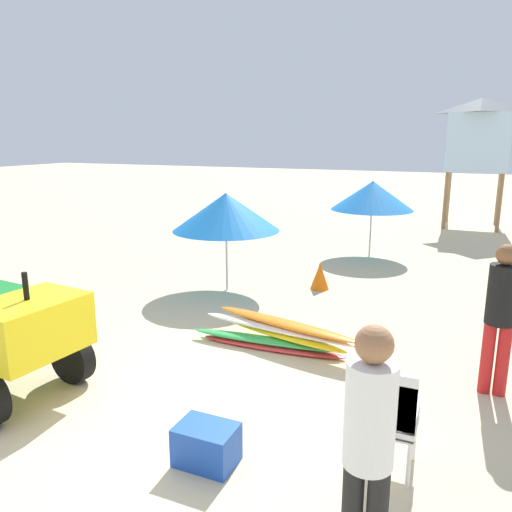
% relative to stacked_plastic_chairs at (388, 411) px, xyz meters
% --- Properties ---
extents(ground, '(80.00, 80.00, 0.00)m').
position_rel_stacked_plastic_chairs_xyz_m(ground, '(-2.33, 0.11, -0.60)').
color(ground, beige).
extents(stacked_plastic_chairs, '(0.48, 0.48, 1.02)m').
position_rel_stacked_plastic_chairs_xyz_m(stacked_plastic_chairs, '(0.00, 0.00, 0.00)').
color(stacked_plastic_chairs, silver).
rests_on(stacked_plastic_chairs, ground).
extents(surfboard_pile, '(2.64, 0.80, 0.40)m').
position_rel_stacked_plastic_chairs_xyz_m(surfboard_pile, '(-1.82, 2.13, -0.40)').
color(surfboard_pile, red).
rests_on(surfboard_pile, ground).
extents(lifeguard_near_left, '(0.32, 0.32, 1.76)m').
position_rel_stacked_plastic_chairs_xyz_m(lifeguard_near_left, '(0.88, 1.94, 0.41)').
color(lifeguard_near_left, red).
rests_on(lifeguard_near_left, ground).
extents(lifeguard_near_center, '(0.32, 0.32, 1.80)m').
position_rel_stacked_plastic_chairs_xyz_m(lifeguard_near_center, '(0.05, -1.15, 0.44)').
color(lifeguard_near_center, black).
rests_on(lifeguard_near_center, ground).
extents(lifeguard_tower, '(1.98, 1.98, 4.05)m').
position_rel_stacked_plastic_chairs_xyz_m(lifeguard_tower, '(0.41, 13.79, 2.33)').
color(lifeguard_tower, olive).
rests_on(lifeguard_tower, ground).
extents(beach_umbrella_left, '(1.98, 1.98, 1.85)m').
position_rel_stacked_plastic_chairs_xyz_m(beach_umbrella_left, '(-1.78, 8.25, 0.90)').
color(beach_umbrella_left, beige).
rests_on(beach_umbrella_left, ground).
extents(beach_umbrella_mid, '(2.02, 2.02, 1.87)m').
position_rel_stacked_plastic_chairs_xyz_m(beach_umbrella_mid, '(-3.73, 4.32, 0.91)').
color(beach_umbrella_mid, beige).
rests_on(beach_umbrella_mid, ground).
extents(traffic_cone_near, '(0.36, 0.36, 0.52)m').
position_rel_stacked_plastic_chairs_xyz_m(traffic_cone_near, '(-2.11, 5.08, -0.35)').
color(traffic_cone_near, orange).
rests_on(traffic_cone_near, ground).
extents(traffic_cone_far, '(0.37, 0.37, 0.52)m').
position_rel_stacked_plastic_chairs_xyz_m(traffic_cone_far, '(1.13, 4.42, -0.34)').
color(traffic_cone_far, orange).
rests_on(traffic_cone_far, ground).
extents(cooler_box, '(0.54, 0.39, 0.37)m').
position_rel_stacked_plastic_chairs_xyz_m(cooler_box, '(-1.50, -0.49, -0.42)').
color(cooler_box, blue).
rests_on(cooler_box, ground).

